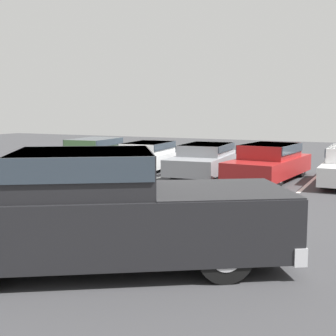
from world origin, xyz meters
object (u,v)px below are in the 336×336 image
(parked_sedan_a, at_px, (94,152))
(parked_sedan_d, at_px, (269,161))
(pickup_truck, at_px, (104,210))
(parked_sedan_c, at_px, (206,158))
(wheel_stop_curb, at_px, (147,161))
(parked_sedan_b, at_px, (148,155))

(parked_sedan_a, bearing_deg, parked_sedan_d, 83.72)
(pickup_truck, height_order, parked_sedan_c, pickup_truck)
(wheel_stop_curb, bearing_deg, pickup_truck, -64.45)
(parked_sedan_a, xyz_separation_m, parked_sedan_c, (5.19, 0.02, -0.02))
(pickup_truck, relative_size, parked_sedan_d, 1.29)
(parked_sedan_a, bearing_deg, parked_sedan_c, 85.86)
(parked_sedan_b, distance_m, wheel_stop_curb, 3.09)
(parked_sedan_a, height_order, parked_sedan_c, parked_sedan_a)
(pickup_truck, height_order, parked_sedan_a, pickup_truck)
(parked_sedan_d, bearing_deg, parked_sedan_c, -90.55)
(wheel_stop_curb, bearing_deg, parked_sedan_c, -34.38)
(parked_sedan_b, bearing_deg, parked_sedan_a, -91.62)
(parked_sedan_b, height_order, parked_sedan_c, parked_sedan_c)
(pickup_truck, height_order, parked_sedan_d, pickup_truck)
(parked_sedan_b, relative_size, parked_sedan_d, 1.00)
(parked_sedan_b, bearing_deg, pickup_truck, 20.21)
(parked_sedan_b, relative_size, wheel_stop_curb, 2.63)
(parked_sedan_d, distance_m, wheel_stop_curb, 7.31)
(parked_sedan_c, bearing_deg, parked_sedan_b, -96.92)
(parked_sedan_a, relative_size, parked_sedan_b, 1.01)
(parked_sedan_a, xyz_separation_m, parked_sedan_b, (2.58, 0.13, -0.04))
(parked_sedan_a, height_order, parked_sedan_b, parked_sedan_a)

